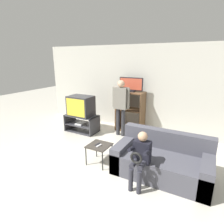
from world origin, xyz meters
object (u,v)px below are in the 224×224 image
object	(u,v)px
television_main	(81,106)
television_flat	(131,85)
snack_table	(99,147)
remote_control_white	(99,146)
person_seated_child	(140,155)
person_standing_adult	(121,103)
media_shelf	(130,111)
remote_control_black	(98,144)
couch	(162,161)
tv_stand	(82,123)

from	to	relation	value
television_main	television_flat	size ratio (longest dim) A/B	0.98
snack_table	remote_control_white	size ratio (longest dim) A/B	3.17
television_flat	person_seated_child	distance (m)	2.82
remote_control_white	person_standing_adult	size ratio (longest dim) A/B	0.09
media_shelf	remote_control_white	world-z (taller)	media_shelf
snack_table	remote_control_black	distance (m)	0.07
television_main	couch	size ratio (longest dim) A/B	0.40
media_shelf	remote_control_white	bearing A→B (deg)	-84.48
remote_control_black	person_seated_child	xyz separation A→B (m)	(1.06, -0.27, 0.15)
media_shelf	person_seated_child	world-z (taller)	media_shelf
media_shelf	person_seated_child	xyz separation A→B (m)	(1.20, -2.38, -0.04)
television_flat	couch	world-z (taller)	television_flat
remote_control_black	television_flat	bearing A→B (deg)	102.97
tv_stand	snack_table	world-z (taller)	tv_stand
tv_stand	person_seated_child	size ratio (longest dim) A/B	0.99
person_seated_child	television_flat	bearing A→B (deg)	116.74
remote_control_white	person_seated_child	world-z (taller)	person_seated_child
remote_control_black	person_seated_child	distance (m)	1.10
television_main	couch	distance (m)	3.00
couch	person_standing_adult	world-z (taller)	person_standing_adult
person_seated_child	tv_stand	bearing A→B (deg)	147.32
tv_stand	snack_table	xyz separation A→B (m)	(1.47, -1.32, 0.12)
snack_table	person_seated_child	world-z (taller)	person_seated_child
media_shelf	person_standing_adult	size ratio (longest dim) A/B	0.76
tv_stand	media_shelf	xyz separation A→B (m)	(1.28, 0.79, 0.37)
person_seated_child	remote_control_black	bearing A→B (deg)	165.47
person_seated_child	couch	bearing A→B (deg)	63.20
person_standing_adult	television_flat	bearing A→B (deg)	81.83
media_shelf	remote_control_white	xyz separation A→B (m)	(0.21, -2.15, -0.19)
person_standing_adult	couch	bearing A→B (deg)	-41.08
media_shelf	person_standing_adult	bearing A→B (deg)	-99.33
snack_table	couch	world-z (taller)	couch
media_shelf	couch	world-z (taller)	media_shelf
snack_table	person_seated_child	xyz separation A→B (m)	(1.02, -0.27, 0.21)
snack_table	remote_control_white	distance (m)	0.08
remote_control_white	couch	xyz separation A→B (m)	(1.26, 0.29, -0.16)
tv_stand	television_main	distance (m)	0.56
remote_control_black	television_main	bearing A→B (deg)	146.22
remote_control_white	snack_table	bearing A→B (deg)	128.53
television_main	remote_control_white	bearing A→B (deg)	-42.33
media_shelf	television_flat	xyz separation A→B (m)	(-0.01, 0.02, 0.80)
remote_control_white	couch	size ratio (longest dim) A/B	0.08
tv_stand	remote_control_white	distance (m)	2.03
television_main	person_standing_adult	size ratio (longest dim) A/B	0.45
remote_control_white	couch	bearing A→B (deg)	23.70
media_shelf	snack_table	xyz separation A→B (m)	(0.19, -2.11, -0.25)
person_standing_adult	person_seated_child	xyz separation A→B (m)	(1.29, -1.88, -0.40)
snack_table	person_standing_adult	size ratio (longest dim) A/B	0.28
snack_table	person_standing_adult	distance (m)	1.74
couch	remote_control_black	bearing A→B (deg)	-169.28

